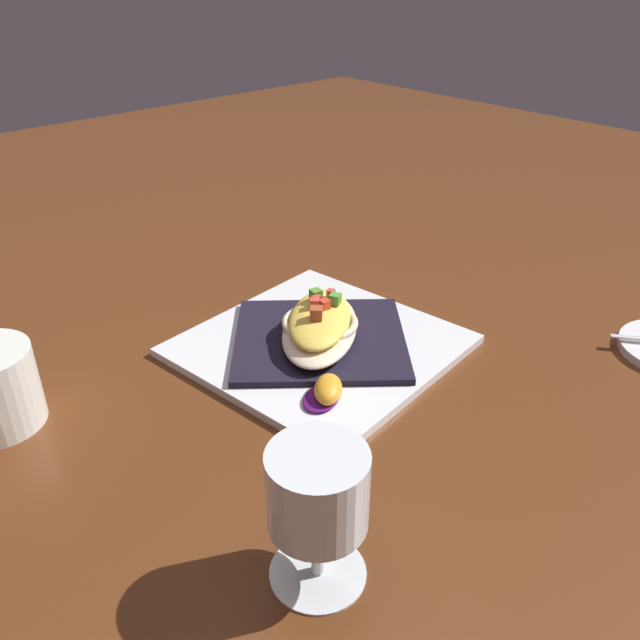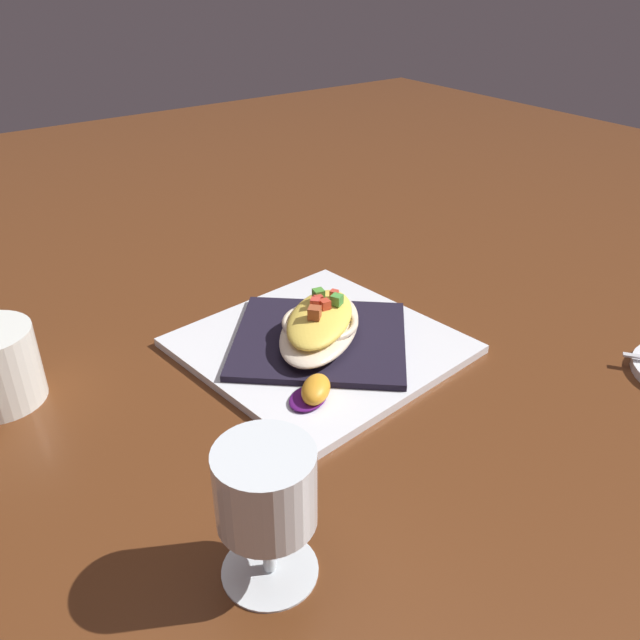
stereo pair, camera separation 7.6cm
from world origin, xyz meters
name	(u,v)px [view 2 (the right image)]	position (x,y,z in m)	size (l,w,h in m)	color
ground_plane	(320,349)	(0.00, 0.00, 0.00)	(2.60, 2.60, 0.00)	#5A2E15
square_plate	(320,346)	(0.00, 0.00, 0.01)	(0.28, 0.28, 0.01)	white
folded_napkin	(320,339)	(0.00, 0.00, 0.01)	(0.18, 0.20, 0.01)	black
gratin_dish	(320,324)	(0.00, 0.00, 0.03)	(0.19, 0.18, 0.05)	beige
orange_garnish	(314,391)	(-0.07, -0.09, 0.02)	(0.07, 0.05, 0.02)	#501363
stemmed_glass	(266,496)	(-0.22, -0.23, 0.08)	(0.07, 0.07, 0.12)	white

